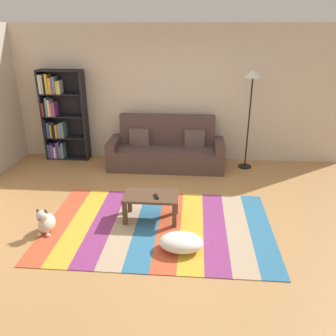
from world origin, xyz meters
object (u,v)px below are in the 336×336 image
Objects in this scene: coffee_table at (151,199)px; bookshelf at (59,116)px; tv_remote at (156,197)px; pouf at (181,242)px; standing_lamp at (252,87)px; dog at (46,222)px; couch at (166,150)px.

bookshelf is at bearing 132.69° from coffee_table.
bookshelf is 3.38m from tv_remote.
tv_remote reaches higher than pouf.
coffee_table is 1.40× the size of pouf.
pouf is at bearing -111.75° from standing_lamp.
dog is 2.65× the size of tv_remote.
pouf is (0.43, -2.82, -0.22)m from couch.
standing_lamp reaches higher than bookshelf.
couch is 2.16m from tv_remote.
tv_remote reaches higher than coffee_table.
dog is at bearing -119.09° from couch.
couch is 15.07× the size of tv_remote.
bookshelf reaches higher than dog.
standing_lamp is at bearing 68.25° from pouf.
pouf is at bearing -7.95° from dog.
standing_lamp is at bearing 41.21° from dog.
standing_lamp is (3.82, -0.21, 0.67)m from bookshelf.
dog is at bearing 176.93° from tv_remote.
pouf is at bearing -57.06° from coffee_table.
standing_lamp reaches higher than dog.
couch reaches higher than pouf.
standing_lamp is at bearing -3.19° from bookshelf.
bookshelf is 2.36× the size of coffee_table.
tv_remote is at bearing 15.43° from dog.
bookshelf is (-2.24, 0.28, 0.58)m from couch.
dog is at bearing 172.05° from pouf.
bookshelf reaches higher than tv_remote.
couch reaches higher than dog.
standing_lamp reaches higher than coffee_table.
tv_remote is at bearing -124.66° from standing_lamp.
couch is 4.06× the size of pouf.
couch is at bearing 72.59° from tv_remote.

